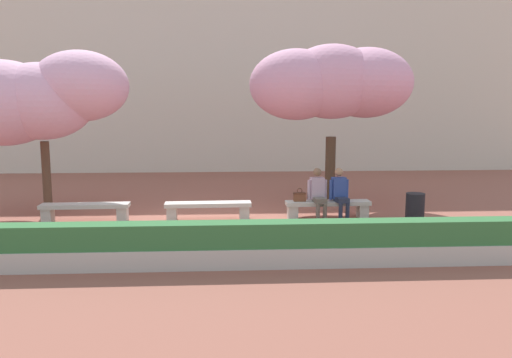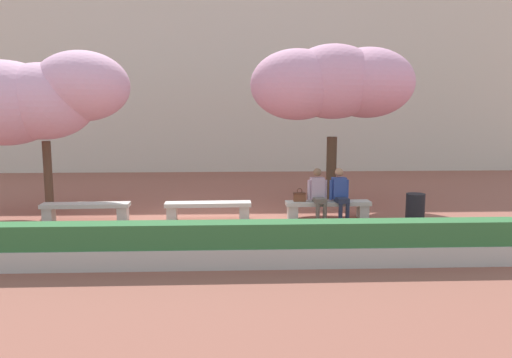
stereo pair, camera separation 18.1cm
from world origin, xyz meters
name	(u,v)px [view 1 (the left image)]	position (x,y,z in m)	size (l,w,h in m)	color
ground_plane	(208,220)	(0.00, 0.00, 0.00)	(100.00, 100.00, 0.00)	#8E5142
building_facade	(216,61)	(0.00, 11.44, 4.95)	(28.00, 4.00, 9.90)	beige
stone_bench_west_end	(85,209)	(-3.03, 0.00, 0.31)	(2.16, 0.47, 0.45)	#BCB7AD
stone_bench_near_west	(208,208)	(0.00, 0.00, 0.31)	(2.16, 0.47, 0.45)	#BCB7AD
stone_bench_center	(328,206)	(3.03, 0.00, 0.31)	(2.16, 0.47, 0.45)	#BCB7AD
person_seated_left	(318,192)	(2.76, -0.05, 0.70)	(0.51, 0.71, 1.29)	black
person_seated_right	(340,192)	(3.31, -0.05, 0.70)	(0.51, 0.72, 1.29)	black
handbag	(300,196)	(2.30, 0.00, 0.58)	(0.30, 0.15, 0.34)	brown
cherry_tree_main	(334,83)	(3.54, 2.03, 3.48)	(4.72, 2.96, 4.57)	#473323
cherry_tree_secondary	(36,98)	(-4.43, 1.04, 3.04)	(4.59, 3.17, 4.28)	#513828
planter_hedge_foreground	(200,246)	(0.00, -3.73, 0.39)	(11.60, 0.50, 0.80)	#BCB7AD
trash_bin	(415,209)	(4.94, -0.87, 0.39)	(0.44, 0.44, 0.78)	black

